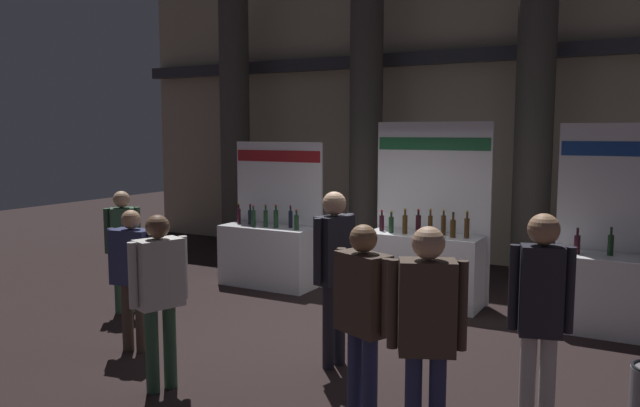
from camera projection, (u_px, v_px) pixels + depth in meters
The scene contains 12 objects.
ground_plane at pixel (337, 333), 7.59m from camera, with size 29.10×29.10×0.00m, color black.
hall_colonnade at pixel (457, 80), 11.35m from camera, with size 14.55×1.40×6.89m.
exhibitor_booth_0 at pixel (269, 250), 9.91m from camera, with size 1.60×0.66×2.27m.
exhibitor_booth_1 at pixel (424, 260), 8.84m from camera, with size 1.69×0.66×2.58m.
exhibitor_booth_2 at pixel (625, 285), 7.50m from camera, with size 1.70×0.66×2.55m.
visitor_1 at pixel (334, 262), 6.42m from camera, with size 0.30×0.56×1.84m.
visitor_2 at pixel (123, 242), 8.37m from camera, with size 0.36×0.38×1.66m.
visitor_5 at pixel (133, 267), 6.89m from camera, with size 0.61×0.32×1.59m.
visitor_6 at pixel (540, 310), 4.79m from camera, with size 0.47×0.29×1.83m.
visitor_7 at pixel (427, 324), 4.46m from camera, with size 0.53×0.39×1.78m.
visitor_8 at pixel (159, 285), 5.83m from camera, with size 0.38×0.56×1.68m.
visitor_9 at pixel (363, 307), 5.04m from camera, with size 0.58×0.40×1.71m.
Camera 1 is at (3.36, -6.55, 2.44)m, focal length 35.11 mm.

